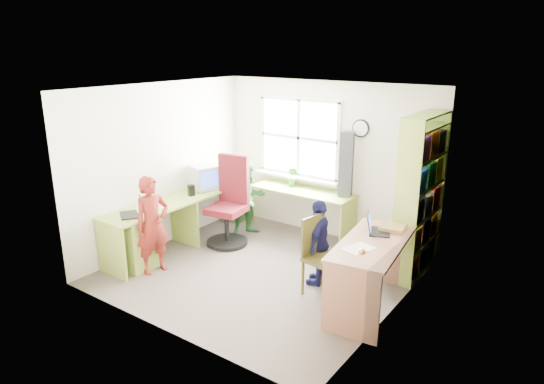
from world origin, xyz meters
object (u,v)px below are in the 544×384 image
at_px(crt_monitor, 203,177).
at_px(laptop_right, 375,228).
at_px(right_desk, 372,260).
at_px(potted_plant, 293,177).
at_px(person_red, 153,225).
at_px(person_navy, 319,242).
at_px(person_green, 249,199).
at_px(cd_tower, 346,164).
at_px(bookshelf, 420,200).
at_px(swivel_chair, 230,206).
at_px(wooden_chair, 320,253).
at_px(laptop_left, 134,211).
at_px(l_desk, 175,226).

distance_m(crt_monitor, laptop_right, 3.00).
xyz_separation_m(right_desk, potted_plant, (-2.04, 1.51, 0.32)).
height_order(person_red, person_navy, person_red).
height_order(right_desk, person_green, person_green).
xyz_separation_m(cd_tower, person_navy, (0.34, -1.35, -0.68)).
height_order(bookshelf, laptop_right, bookshelf).
relative_size(bookshelf, swivel_chair, 1.57).
xyz_separation_m(bookshelf, swivel_chair, (-2.64, -0.64, -0.43)).
relative_size(bookshelf, laptop_right, 5.27).
distance_m(right_desk, person_red, 2.83).
bearing_deg(crt_monitor, cd_tower, 44.99).
distance_m(wooden_chair, person_red, 2.21).
relative_size(wooden_chair, laptop_left, 2.21).
distance_m(swivel_chair, laptop_right, 2.49).
relative_size(laptop_right, person_green, 0.34).
xyz_separation_m(l_desk, potted_plant, (0.83, 1.78, 0.45)).
bearing_deg(crt_monitor, right_desk, 8.02).
relative_size(laptop_left, cd_tower, 0.45).
relative_size(right_desk, person_navy, 1.35).
height_order(laptop_left, person_navy, person_navy).
relative_size(l_desk, potted_plant, 9.32).
distance_m(swivel_chair, person_green, 0.44).
bearing_deg(bookshelf, person_red, -144.95).
relative_size(swivel_chair, wooden_chair, 1.39).
bearing_deg(person_green, crt_monitor, 143.50).
height_order(cd_tower, person_green, cd_tower).
bearing_deg(potted_plant, person_red, -106.76).
relative_size(wooden_chair, person_red, 0.73).
bearing_deg(right_desk, bookshelf, 78.15).
height_order(crt_monitor, person_red, person_red).
relative_size(laptop_right, person_red, 0.31).
bearing_deg(laptop_right, right_desk, 176.17).
bearing_deg(swivel_chair, wooden_chair, -26.67).
xyz_separation_m(swivel_chair, laptop_left, (-0.45, -1.40, 0.23)).
bearing_deg(laptop_left, potted_plant, 100.79).
bearing_deg(cd_tower, laptop_left, -145.94).
xyz_separation_m(laptop_right, cd_tower, (-1.04, 1.26, 0.37)).
height_order(l_desk, potted_plant, potted_plant).
relative_size(l_desk, laptop_right, 7.40).
xyz_separation_m(l_desk, person_navy, (2.07, 0.46, 0.10)).
relative_size(l_desk, person_red, 2.26).
xyz_separation_m(cd_tower, person_green, (-1.38, -0.54, -0.65)).
relative_size(bookshelf, potted_plant, 6.63).
bearing_deg(potted_plant, crt_monitor, -138.43).
height_order(swivel_chair, potted_plant, swivel_chair).
height_order(cd_tower, person_navy, cd_tower).
bearing_deg(crt_monitor, wooden_chair, 4.93).
relative_size(crt_monitor, person_green, 0.40).
relative_size(swivel_chair, laptop_right, 3.34).
distance_m(bookshelf, person_red, 3.46).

